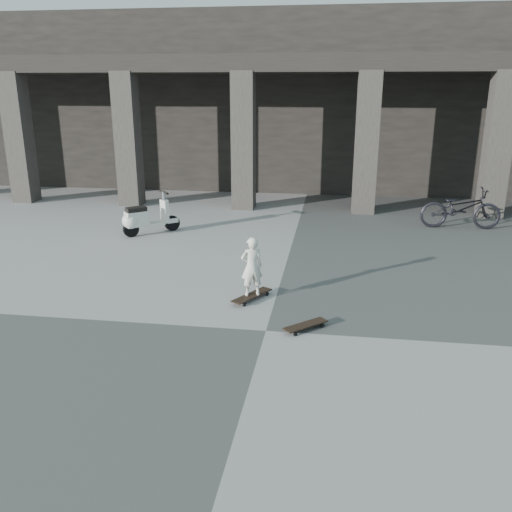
# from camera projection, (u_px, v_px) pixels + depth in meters

# --- Properties ---
(ground) EXTENTS (90.00, 90.00, 0.00)m
(ground) POSITION_uv_depth(u_px,v_px,m) (266.00, 331.00, 8.33)
(ground) COLOR #474745
(ground) RESTS_ON ground
(colonnade) EXTENTS (28.00, 8.82, 6.00)m
(colonnade) POSITION_uv_depth(u_px,v_px,m) (313.00, 101.00, 20.39)
(colonnade) COLOR black
(colonnade) RESTS_ON ground
(longboard) EXTENTS (0.65, 0.89, 0.09)m
(longboard) POSITION_uv_depth(u_px,v_px,m) (252.00, 296.00, 9.52)
(longboard) COLOR black
(longboard) RESTS_ON ground
(skateboard_spare) EXTENTS (0.69, 0.66, 0.09)m
(skateboard_spare) POSITION_uv_depth(u_px,v_px,m) (306.00, 325.00, 8.35)
(skateboard_spare) COLOR black
(skateboard_spare) RESTS_ON ground
(child) EXTENTS (0.45, 0.38, 1.05)m
(child) POSITION_uv_depth(u_px,v_px,m) (252.00, 266.00, 9.35)
(child) COLOR silver
(child) RESTS_ON longboard
(scooter) EXTENTS (1.22, 1.12, 1.06)m
(scooter) POSITION_uv_depth(u_px,v_px,m) (142.00, 219.00, 13.50)
(scooter) COLOR black
(scooter) RESTS_ON ground
(bicycle) EXTENTS (2.04, 0.74, 1.07)m
(bicycle) POSITION_uv_depth(u_px,v_px,m) (460.00, 208.00, 14.13)
(bicycle) COLOR black
(bicycle) RESTS_ON ground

